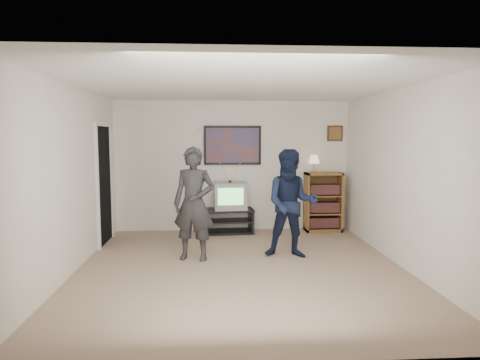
{
  "coord_description": "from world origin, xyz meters",
  "views": [
    {
      "loc": [
        -0.38,
        -5.75,
        1.82
      ],
      "look_at": [
        0.04,
        0.82,
        1.15
      ],
      "focal_mm": 32.0,
      "sensor_mm": 36.0,
      "label": 1
    }
  ],
  "objects": [
    {
      "name": "crt_television",
      "position": [
        -0.06,
        2.23,
        0.71
      ],
      "size": [
        0.62,
        0.53,
        0.51
      ],
      "primitive_type": null,
      "rotation": [
        0.0,
        0.0,
        0.05
      ],
      "color": "gray",
      "rests_on": "media_stand"
    },
    {
      "name": "small_picture",
      "position": [
        2.0,
        2.48,
        1.88
      ],
      "size": [
        0.3,
        0.03,
        0.3
      ],
      "primitive_type": "cube",
      "color": "black",
      "rests_on": "room_shell"
    },
    {
      "name": "air_vent",
      "position": [
        -0.55,
        2.48,
        1.95
      ],
      "size": [
        0.28,
        0.02,
        0.14
      ],
      "primitive_type": "cube",
      "color": "white",
      "rests_on": "room_shell"
    },
    {
      "name": "person_short",
      "position": [
        0.79,
        0.54,
        0.82
      ],
      "size": [
        0.88,
        0.74,
        1.63
      ],
      "primitive_type": "imported",
      "rotation": [
        0.0,
        0.0,
        -0.16
      ],
      "color": "black",
      "rests_on": "room_shell"
    },
    {
      "name": "controller_left",
      "position": [
        -0.62,
        0.73,
        1.28
      ],
      "size": [
        0.04,
        0.12,
        0.04
      ],
      "primitive_type": "cube",
      "rotation": [
        0.0,
        0.0,
        -0.01
      ],
      "color": "white",
      "rests_on": "person_tall"
    },
    {
      "name": "room_shell",
      "position": [
        0.0,
        0.35,
        1.25
      ],
      "size": [
        4.51,
        5.0,
        2.51
      ],
      "color": "#775E4C",
      "rests_on": "ground"
    },
    {
      "name": "media_stand",
      "position": [
        -0.08,
        2.23,
        0.23
      ],
      "size": [
        0.95,
        0.58,
        0.46
      ],
      "rotation": [
        0.0,
        0.0,
        0.08
      ],
      "color": "black",
      "rests_on": "room_shell"
    },
    {
      "name": "controller_right",
      "position": [
        0.77,
        0.81,
        1.02
      ],
      "size": [
        0.07,
        0.12,
        0.03
      ],
      "primitive_type": "cube",
      "rotation": [
        0.0,
        0.0,
        0.38
      ],
      "color": "white",
      "rests_on": "person_short"
    },
    {
      "name": "poster",
      "position": [
        0.0,
        2.48,
        1.65
      ],
      "size": [
        1.1,
        0.03,
        0.75
      ],
      "primitive_type": "cube",
      "color": "black",
      "rests_on": "room_shell"
    },
    {
      "name": "bookshelf",
      "position": [
        1.74,
        2.28,
        0.57
      ],
      "size": [
        0.69,
        0.39,
        1.13
      ],
      "primitive_type": null,
      "color": "brown",
      "rests_on": "room_shell"
    },
    {
      "name": "doorway",
      "position": [
        -2.23,
        1.6,
        1.0
      ],
      "size": [
        0.03,
        0.85,
        2.0
      ],
      "primitive_type": "cube",
      "color": "black",
      "rests_on": "room_shell"
    },
    {
      "name": "table_lamp",
      "position": [
        1.56,
        2.32,
        1.3
      ],
      "size": [
        0.21,
        0.21,
        0.33
      ],
      "primitive_type": null,
      "color": "beige",
      "rests_on": "bookshelf"
    },
    {
      "name": "person_tall",
      "position": [
        -0.66,
        0.5,
        0.84
      ],
      "size": [
        0.69,
        0.54,
        1.68
      ],
      "primitive_type": "imported",
      "rotation": [
        0.0,
        0.0,
        -0.24
      ],
      "color": "#262628",
      "rests_on": "room_shell"
    }
  ]
}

